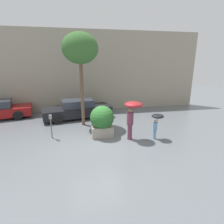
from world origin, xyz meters
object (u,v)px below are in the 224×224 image
person_adult (132,111)px  parking_meter (51,122)px  person_child (157,120)px  planter_box (102,120)px  parked_car_near (78,109)px  street_tree (80,49)px

person_adult → parking_meter: bearing=-179.5°
person_child → parking_meter: person_child is taller
person_adult → parking_meter: (-3.86, 0.82, -0.57)m
planter_box → person_child: (2.55, -0.81, 0.13)m
planter_box → parked_car_near: size_ratio=0.34×
person_child → street_tree: street_tree is taller
person_adult → person_child: person_adult is taller
person_child → parking_meter: size_ratio=1.05×
planter_box → parking_meter: planter_box is taller
person_adult → person_child: (1.19, -0.17, -0.45)m
parked_car_near → street_tree: street_tree is taller
person_child → planter_box: bearing=172.7°
planter_box → parking_meter: (-2.50, 0.18, 0.02)m
parking_meter → street_tree: bearing=47.4°
planter_box → parked_car_near: planter_box is taller
person_child → parked_car_near: person_child is taller
person_adult → street_tree: size_ratio=0.36×
street_tree → planter_box: bearing=-64.6°
person_child → parked_car_near: (-3.80, 4.27, -0.41)m
person_child → street_tree: (-3.46, 2.72, 3.35)m
planter_box → parked_car_near: 3.68m
street_tree → parking_meter: (-1.59, -1.73, -3.47)m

